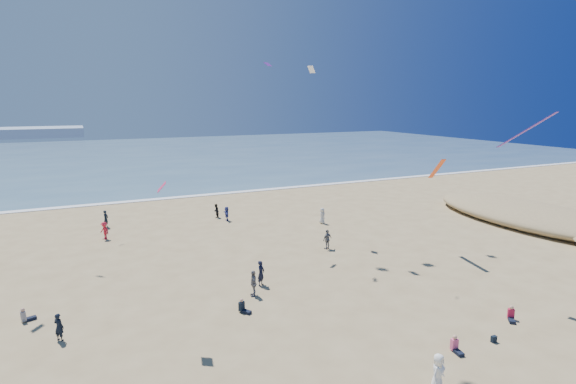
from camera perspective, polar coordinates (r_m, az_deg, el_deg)
name	(u,v)px	position (r m, az deg, el deg)	size (l,w,h in m)	color
ocean	(115,157)	(107.68, -21.14, 4.20)	(220.00, 100.00, 0.06)	#476B84
surf_line	(147,200)	(58.46, -17.44, -0.98)	(220.00, 1.20, 0.08)	white
standing_flyers	(271,274)	(30.24, -2.20, -10.34)	(31.58, 41.69, 1.83)	slate
seated_group	(315,336)	(23.81, 3.44, -17.75)	(25.72, 17.48, 0.84)	white
navy_bag	(494,339)	(26.18, 24.67, -16.61)	(0.28, 0.18, 0.34)	black
kites_aloft	(367,55)	(30.81, 10.03, 16.75)	(43.89, 44.57, 29.37)	#D52656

